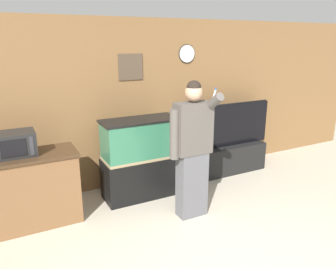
% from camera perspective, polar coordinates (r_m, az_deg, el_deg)
% --- Properties ---
extents(wall_back_paneled, '(10.00, 0.08, 2.60)m').
position_cam_1_polar(wall_back_paneled, '(5.19, -6.16, 5.28)').
color(wall_back_paneled, brown).
rests_on(wall_back_paneled, ground_plane).
extents(counter_island, '(1.47, 0.58, 0.93)m').
position_cam_1_polar(counter_island, '(4.50, -24.64, -9.08)').
color(counter_island, brown).
rests_on(counter_island, ground_plane).
extents(microwave, '(0.45, 0.37, 0.29)m').
position_cam_1_polar(microwave, '(4.32, -24.97, -1.46)').
color(microwave, black).
rests_on(microwave, counter_island).
extents(aquarium_on_stand, '(1.13, 0.50, 1.19)m').
position_cam_1_polar(aquarium_on_stand, '(4.86, -4.70, -4.15)').
color(aquarium_on_stand, black).
rests_on(aquarium_on_stand, ground_plane).
extents(tv_on_stand, '(1.53, 0.40, 1.24)m').
position_cam_1_polar(tv_on_stand, '(5.91, 10.88, -2.92)').
color(tv_on_stand, black).
rests_on(tv_on_stand, ground_plane).
extents(person_standing, '(0.57, 0.43, 1.81)m').
position_cam_1_polar(person_standing, '(4.19, 4.22, -2.44)').
color(person_standing, '#515156').
rests_on(person_standing, ground_plane).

